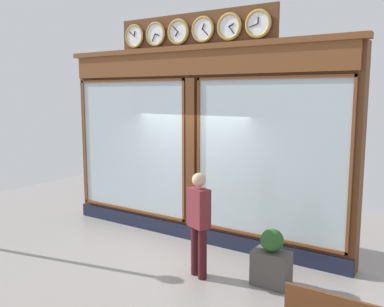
# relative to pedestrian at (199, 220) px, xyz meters

# --- Properties ---
(ground_plane) EXTENTS (14.00, 14.00, 0.00)m
(ground_plane) POSITION_rel_pedestrian_xyz_m (1.03, 1.45, -0.93)
(ground_plane) COLOR gray
(shop_facade) EXTENTS (6.35, 0.42, 4.40)m
(shop_facade) POSITION_rel_pedestrian_xyz_m (1.03, -1.47, 1.03)
(shop_facade) COLOR #5B3319
(shop_facade) RESTS_ON ground_plane
(pedestrian) EXTENTS (0.42, 0.34, 1.69)m
(pedestrian) POSITION_rel_pedestrian_xyz_m (0.00, 0.00, 0.00)
(pedestrian) COLOR #3A1316
(pedestrian) RESTS_ON ground_plane
(planter_box) EXTENTS (0.56, 0.36, 0.54)m
(planter_box) POSITION_rel_pedestrian_xyz_m (-1.09, -0.35, -0.66)
(planter_box) COLOR #4C4742
(planter_box) RESTS_ON ground_plane
(planter_shrub) EXTENTS (0.35, 0.35, 0.35)m
(planter_shrub) POSITION_rel_pedestrian_xyz_m (-1.09, -0.35, -0.22)
(planter_shrub) COLOR #285623
(planter_shrub) RESTS_ON planter_box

